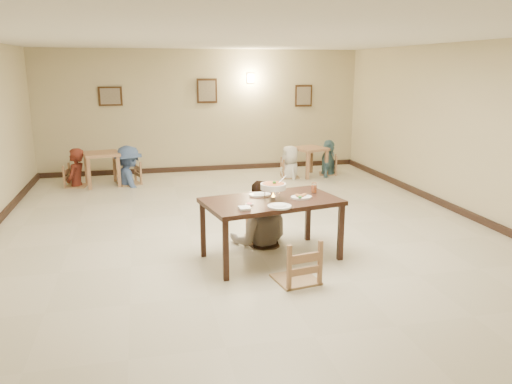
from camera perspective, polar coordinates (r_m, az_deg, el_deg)
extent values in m
plane|color=beige|center=(8.07, -1.28, -4.48)|extent=(10.00, 10.00, 0.00)
plane|color=silver|center=(7.66, -1.41, 17.32)|extent=(10.00, 10.00, 0.00)
plane|color=#C0B28C|center=(12.63, -6.05, 9.16)|extent=(10.00, 0.00, 10.00)
plane|color=#C0B28C|center=(3.12, 17.93, -6.62)|extent=(10.00, 0.00, 10.00)
plane|color=#C0B28C|center=(9.39, 23.48, 6.40)|extent=(0.00, 10.00, 10.00)
cube|color=black|center=(12.80, -5.87, 2.71)|extent=(8.00, 0.06, 0.12)
cube|color=black|center=(9.64, 22.50, -2.10)|extent=(0.06, 10.00, 0.12)
cube|color=#311D0F|center=(12.48, -16.31, 10.46)|extent=(0.55, 0.03, 0.45)
cube|color=gray|center=(12.46, -16.32, 10.46)|extent=(0.45, 0.01, 0.37)
cube|color=#311D0F|center=(12.57, -5.63, 11.43)|extent=(0.50, 0.03, 0.60)
cube|color=gray|center=(12.55, -5.61, 11.43)|extent=(0.41, 0.01, 0.49)
cube|color=#311D0F|center=(13.14, 5.46, 10.89)|extent=(0.45, 0.03, 0.55)
cube|color=gray|center=(13.13, 5.48, 10.89)|extent=(0.37, 0.01, 0.45)
cube|color=#FFD88C|center=(12.75, -0.63, 12.88)|extent=(0.16, 0.05, 0.22)
cube|color=#311B14|center=(6.72, 1.77, -1.11)|extent=(1.95, 1.33, 0.06)
cube|color=#311B14|center=(6.15, -3.48, -6.70)|extent=(0.07, 0.07, 0.78)
cube|color=#311B14|center=(6.88, 9.66, -4.60)|extent=(0.07, 0.07, 0.78)
cube|color=#311B14|center=(6.94, -6.09, -4.31)|extent=(0.07, 0.07, 0.78)
cube|color=#311B14|center=(7.59, 5.95, -2.68)|extent=(0.07, 0.07, 0.78)
cube|color=#A37F58|center=(7.50, 0.40, -2.22)|extent=(0.47, 0.47, 0.05)
cube|color=#A37F58|center=(6.11, 4.65, -5.86)|extent=(0.50, 0.50, 0.05)
imported|color=gray|center=(7.28, 0.49, 1.33)|extent=(1.06, 0.90, 1.92)
torus|color=silver|center=(6.68, 1.99, 0.32)|extent=(0.27, 0.27, 0.01)
cylinder|color=silver|center=(6.71, 1.98, -0.70)|extent=(0.07, 0.07, 0.04)
cone|color=#FFA526|center=(6.69, 1.98, -0.27)|extent=(0.04, 0.04, 0.06)
cylinder|color=white|center=(6.67, 1.99, 0.64)|extent=(0.34, 0.34, 0.08)
cylinder|color=#AB4F29|center=(6.66, 1.99, 0.93)|extent=(0.30, 0.30, 0.02)
sphere|color=#2D7223|center=(6.65, 2.11, 1.08)|extent=(0.05, 0.05, 0.05)
cylinder|color=silver|center=(6.75, 2.93, 1.37)|extent=(0.16, 0.10, 0.11)
cylinder|color=silver|center=(6.78, 2.70, -0.10)|extent=(0.01, 0.01, 0.15)
cylinder|color=silver|center=(6.73, 0.99, -0.20)|extent=(0.01, 0.01, 0.15)
cylinder|color=silver|center=(6.58, 2.25, -0.52)|extent=(0.01, 0.01, 0.15)
cylinder|color=white|center=(6.91, 0.46, -0.31)|extent=(0.30, 0.30, 0.02)
ellipsoid|color=white|center=(6.91, 0.46, -0.25)|extent=(0.20, 0.17, 0.07)
cylinder|color=white|center=(6.34, 2.70, -1.66)|extent=(0.31, 0.31, 0.02)
ellipsoid|color=white|center=(6.34, 2.70, -1.59)|extent=(0.20, 0.17, 0.07)
cylinder|color=white|center=(6.80, 5.19, -0.61)|extent=(0.29, 0.29, 0.02)
sphere|color=#2D7223|center=(6.71, 5.04, -0.57)|extent=(0.05, 0.05, 0.05)
cylinder|color=white|center=(6.45, -0.76, -1.40)|extent=(0.10, 0.10, 0.02)
cylinder|color=#AF1C29|center=(6.44, -0.76, -1.33)|extent=(0.08, 0.08, 0.01)
cube|color=white|center=(6.24, -1.36, -1.87)|extent=(0.13, 0.17, 0.03)
cube|color=silver|center=(6.33, -1.05, -1.69)|extent=(0.02, 0.18, 0.01)
cube|color=silver|center=(6.33, -0.78, -1.67)|extent=(0.02, 0.18, 0.01)
cylinder|color=white|center=(7.09, 6.65, 0.47)|extent=(0.07, 0.07, 0.15)
cylinder|color=orange|center=(7.09, 6.64, 0.35)|extent=(0.06, 0.06, 0.11)
cube|color=#9E714E|center=(11.53, -17.28, 4.19)|extent=(0.87, 0.87, 0.06)
cube|color=#9E714E|center=(11.26, -18.52, 1.94)|extent=(0.07, 0.07, 0.68)
cube|color=#9E714E|center=(11.33, -15.40, 2.24)|extent=(0.07, 0.07, 0.68)
cube|color=#9E714E|center=(11.87, -18.82, 2.51)|extent=(0.07, 0.07, 0.68)
cube|color=#9E714E|center=(11.94, -15.85, 2.79)|extent=(0.07, 0.07, 0.68)
cube|color=#9E714E|center=(12.09, 6.17, 4.95)|extent=(0.89, 0.89, 0.06)
cube|color=#9E714E|center=(11.75, 5.91, 2.97)|extent=(0.07, 0.07, 0.64)
cube|color=#9E714E|center=(12.11, 8.04, 3.24)|extent=(0.07, 0.07, 0.64)
cube|color=#9E714E|center=(12.20, 4.22, 3.41)|extent=(0.07, 0.07, 0.64)
cube|color=#9E714E|center=(12.55, 6.33, 3.66)|extent=(0.07, 0.07, 0.64)
cube|color=#A37F58|center=(11.66, -19.96, 2.65)|extent=(0.44, 0.44, 0.05)
cube|color=#A37F58|center=(11.53, -14.37, 3.03)|extent=(0.46, 0.46, 0.05)
cube|color=#A37F58|center=(11.91, 3.93, 3.56)|extent=(0.41, 0.41, 0.04)
cube|color=#A37F58|center=(12.37, 8.26, 3.87)|extent=(0.41, 0.41, 0.05)
imported|color=#551F15|center=(11.59, -20.13, 4.71)|extent=(0.57, 0.71, 1.70)
imported|color=#4C69A1|center=(11.46, -14.50, 5.12)|extent=(1.05, 1.29, 1.74)
imported|color=silver|center=(11.85, 3.96, 5.30)|extent=(0.50, 0.76, 1.53)
imported|color=slate|center=(12.30, 8.34, 5.91)|extent=(0.82, 1.08, 1.70)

